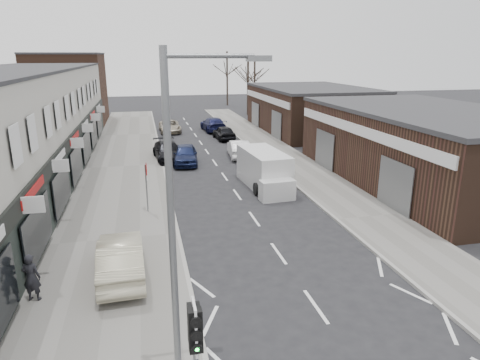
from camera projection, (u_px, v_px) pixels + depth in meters
ground at (343, 345)px, 12.17m from camera, size 160.00×160.00×0.00m
pavement_left at (124, 167)px, 31.30m from camera, size 5.50×64.00×0.12m
pavement_right at (286, 158)px, 33.96m from camera, size 3.50×64.00×0.12m
shop_terrace_left at (6, 128)px, 26.55m from camera, size 8.00×41.00×7.10m
brick_block_far at (69, 90)px, 50.28m from camera, size 8.00×10.00×8.00m
right_unit_near at (428, 148)px, 27.29m from camera, size 10.00×18.00×4.50m
right_unit_far at (310, 110)px, 46.01m from camera, size 10.00×16.00×4.50m
tree_far_a at (248, 115)px, 59.00m from camera, size 3.60×3.60×8.00m
tree_far_b at (254, 109)px, 65.14m from camera, size 3.60×3.60×7.50m
tree_far_c at (227, 105)px, 70.12m from camera, size 3.60×3.60×8.50m
traffic_light at (195, 338)px, 8.67m from camera, size 0.28×0.60×3.10m
street_lamp at (179, 216)px, 9.16m from camera, size 2.23×0.22×8.00m
warning_sign at (146, 173)px, 21.68m from camera, size 0.12×0.80×2.70m
white_van at (264, 170)px, 26.51m from camera, size 2.39×5.89×2.24m
sedan_on_pavement at (121, 257)px, 15.53m from camera, size 1.77×4.57×1.48m
pedestrian at (31, 277)px, 13.98m from camera, size 0.68×0.53×1.65m
parked_car_left_a at (186, 154)px, 32.18m from camera, size 2.17×4.47×1.47m
parked_car_left_b at (168, 151)px, 33.37m from camera, size 2.46×5.11×1.43m
parked_car_left_c at (170, 126)px, 45.43m from camera, size 2.18×4.60×1.27m
parked_car_right_a at (239, 149)px, 34.32m from camera, size 1.86×4.34×1.39m
parked_car_right_b at (224, 133)px, 41.56m from camera, size 1.84×4.07×1.36m
parked_car_right_c at (213, 124)px, 46.13m from camera, size 2.37×5.24×1.49m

